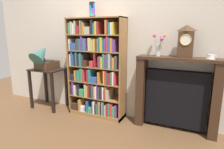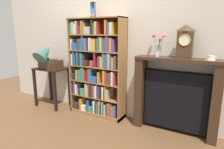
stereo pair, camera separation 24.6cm
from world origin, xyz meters
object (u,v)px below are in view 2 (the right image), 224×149
object	(u,v)px
bookshelf	(96,71)
flower_vase	(158,45)
gramophone	(47,57)
fireplace_mantel	(175,97)
teacup_with_saucer	(211,58)
cup_stack	(93,10)
mantel_clock	(185,42)
side_table_left	(52,78)

from	to	relation	value
bookshelf	flower_vase	distance (m)	1.14
gramophone	fireplace_mantel	bearing A→B (deg)	4.83
gramophone	flower_vase	size ratio (longest dim) A/B	1.65
fireplace_mantel	teacup_with_saucer	world-z (taller)	teacup_with_saucer
fireplace_mantel	flower_vase	world-z (taller)	flower_vase
cup_stack	flower_vase	distance (m)	1.20
fireplace_mantel	teacup_with_saucer	xyz separation A→B (m)	(0.40, -0.02, 0.58)
gramophone	flower_vase	distance (m)	2.06
gramophone	teacup_with_saucer	bearing A→B (deg)	3.63
cup_stack	gramophone	xyz separation A→B (m)	(-0.95, -0.16, -0.80)
fireplace_mantel	flower_vase	xyz separation A→B (m)	(-0.28, -0.02, 0.72)
gramophone	mantel_clock	distance (m)	2.42
cup_stack	bookshelf	bearing A→B (deg)	-9.06
bookshelf	fireplace_mantel	size ratio (longest dim) A/B	1.44
teacup_with_saucer	gramophone	bearing A→B (deg)	-176.37
side_table_left	gramophone	distance (m)	0.42
gramophone	teacup_with_saucer	xyz separation A→B (m)	(2.71, 0.17, 0.15)
bookshelf	gramophone	size ratio (longest dim) A/B	3.18
side_table_left	mantel_clock	xyz separation A→B (m)	(2.39, 0.09, 0.75)
cup_stack	gramophone	distance (m)	1.25
fireplace_mantel	gramophone	bearing A→B (deg)	-175.17
bookshelf	mantel_clock	world-z (taller)	bookshelf
side_table_left	teacup_with_saucer	distance (m)	2.77
cup_stack	mantel_clock	distance (m)	1.51
fireplace_mantel	mantel_clock	distance (m)	0.78
fireplace_mantel	mantel_clock	bearing A→B (deg)	-18.74
cup_stack	flower_vase	bearing A→B (deg)	1.05
fireplace_mantel	teacup_with_saucer	size ratio (longest dim) A/B	9.26
mantel_clock	teacup_with_saucer	xyz separation A→B (m)	(0.32, 0.00, -0.19)
side_table_left	cup_stack	bearing A→B (deg)	4.71
bookshelf	teacup_with_saucer	xyz separation A→B (m)	(1.71, 0.02, 0.33)
bookshelf	cup_stack	xyz separation A→B (m)	(-0.05, 0.01, 0.99)
mantel_clock	cup_stack	bearing A→B (deg)	-179.50
mantel_clock	flower_vase	world-z (taller)	mantel_clock
mantel_clock	teacup_with_saucer	bearing A→B (deg)	0.42
side_table_left	fireplace_mantel	xyz separation A→B (m)	(2.31, 0.12, -0.03)
bookshelf	gramophone	bearing A→B (deg)	-171.48
flower_vase	teacup_with_saucer	world-z (taller)	flower_vase
flower_vase	teacup_with_saucer	distance (m)	0.69
mantel_clock	flower_vase	bearing A→B (deg)	178.82
gramophone	mantel_clock	world-z (taller)	mantel_clock
bookshelf	cup_stack	bearing A→B (deg)	170.94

